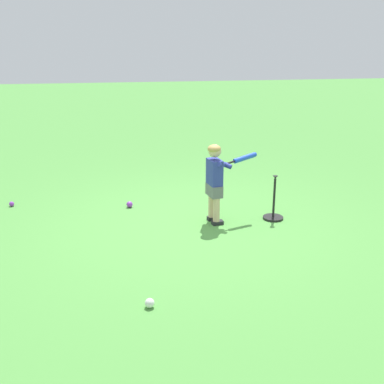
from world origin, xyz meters
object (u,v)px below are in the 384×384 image
Objects in this scene: play_ball_midfield at (12,204)px; play_ball_far_right at (150,303)px; child_batter at (217,176)px; play_ball_center_lawn at (130,204)px; batting_tee at (273,212)px.

play_ball_far_right is (-3.09, -1.80, 0.01)m from play_ball_midfield.
child_batter is 1.50m from play_ball_center_lawn.
play_ball_far_right reaches higher than play_ball_midfield.
child_batter is 1.74× the size of batting_tee.
play_ball_midfield is 3.58m from play_ball_far_right.
batting_tee is (-1.11, -3.67, 0.07)m from play_ball_midfield.
batting_tee is (1.98, -1.87, 0.06)m from play_ball_far_right.
play_ball_midfield is 1.76m from play_ball_center_lawn.
child_batter is at bearing 89.03° from batting_tee.
play_ball_center_lawn is at bearing 55.96° from child_batter.
play_ball_far_right and play_ball_center_lawn have the same top height.
play_ball_midfield is 0.12× the size of batting_tee.
batting_tee is (-0.78, -1.94, 0.06)m from play_ball_center_lawn.
batting_tee is (-0.01, -0.81, -0.55)m from child_batter.
child_batter is at bearing -124.04° from play_ball_center_lawn.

